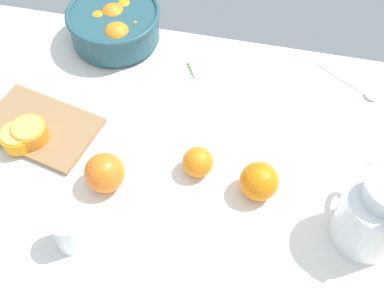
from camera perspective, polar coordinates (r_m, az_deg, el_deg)
name	(u,v)px	position (r cm, az deg, el deg)	size (l,w,h in cm)	color
ground_plane	(186,165)	(109.81, -0.66, -2.44)	(127.69, 81.02, 3.00)	white
fruit_bowl	(115,25)	(131.52, -8.89, 13.34)	(23.99, 23.99, 10.55)	#234C56
juice_pitcher	(373,217)	(99.76, 20.10, -7.86)	(13.47, 18.02, 18.86)	white
juice_glass	(69,233)	(98.35, -13.96, -9.87)	(5.97, 5.97, 8.91)	white
cutting_board	(40,127)	(118.48, -17.10, 1.87)	(25.45, 16.53, 1.35)	olive
orange_half_0	(30,132)	(114.76, -18.20, 1.29)	(7.95, 7.95, 4.02)	orange
orange_half_1	(18,137)	(114.96, -19.44, 0.71)	(7.57, 7.57, 3.62)	orange
loose_orange_1	(198,162)	(104.50, 0.68, -2.08)	(6.62, 6.62, 6.62)	orange
loose_orange_3	(105,173)	(103.50, -10.03, -3.28)	(8.45, 8.45, 8.45)	orange
loose_orange_4	(259,181)	(101.95, 7.73, -4.28)	(8.14, 8.14, 8.14)	orange
spoon	(355,87)	(127.91, 18.26, 6.26)	(15.70, 11.13, 1.00)	silver
herb_sprig_0	(191,69)	(125.88, -0.17, 8.61)	(3.53, 5.95, 0.97)	#458F35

